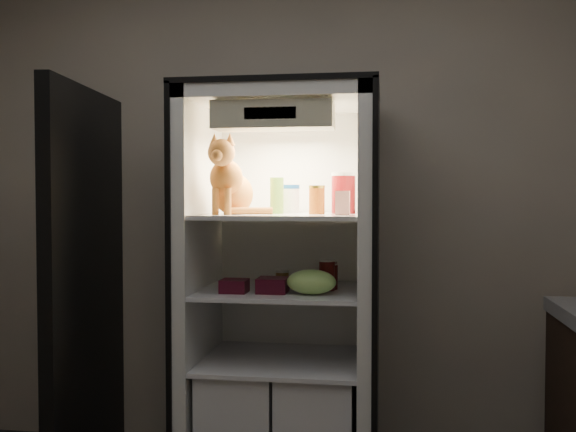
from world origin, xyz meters
name	(u,v)px	position (x,y,z in m)	size (l,w,h in m)	color
room_shell	(201,103)	(0.00, 0.00, 1.62)	(3.60, 3.60, 3.60)	white
refrigerator	(283,318)	(0.00, 1.38, 0.79)	(0.90, 0.72, 1.88)	white
fridge_door	(86,299)	(-0.85, 1.07, 0.91)	(0.15, 0.87, 1.85)	black
tabby_cat	(230,184)	(-0.22, 1.24, 1.43)	(0.30, 0.35, 0.37)	#B85817
parmesan_shaker	(277,196)	(-0.02, 1.33, 1.37)	(0.07, 0.07, 0.17)	green
mayo_tub	(290,199)	(0.02, 1.44, 1.36)	(0.10, 0.10, 0.14)	white
salsa_jar	(317,200)	(0.17, 1.31, 1.36)	(0.07, 0.07, 0.13)	maroon
pepper_jar	(343,193)	(0.28, 1.40, 1.39)	(0.11, 0.11, 0.19)	maroon
cream_carton	(343,203)	(0.29, 1.18, 1.34)	(0.06, 0.06, 0.11)	white
soda_can_a	(330,274)	(0.22, 1.43, 1.00)	(0.07, 0.07, 0.12)	black
soda_can_b	(331,277)	(0.23, 1.34, 1.00)	(0.06, 0.06, 0.12)	black
soda_can_c	(327,275)	(0.22, 1.31, 1.01)	(0.07, 0.07, 0.14)	black
condiment_jar	(282,279)	(0.00, 1.32, 0.98)	(0.06, 0.06, 0.09)	brown
grape_bag	(311,282)	(0.16, 1.18, 0.99)	(0.22, 0.16, 0.11)	#94C15A
berry_box_left	(234,286)	(-0.19, 1.18, 0.97)	(0.12, 0.12, 0.06)	#490C1B
berry_box_right	(273,285)	(-0.02, 1.20, 0.97)	(0.13, 0.13, 0.07)	#490C1B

